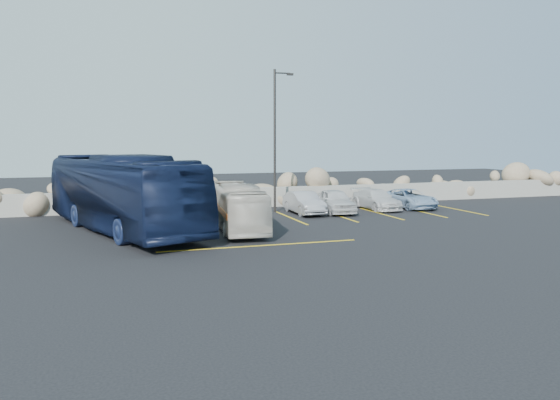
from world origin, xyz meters
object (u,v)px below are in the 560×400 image
object	(u,v)px
vintage_bus	(237,207)
car_b	(304,203)
car_a	(335,201)
car_c	(376,199)
lamppost	(276,136)
car_d	(409,199)
tour_coach	(121,193)

from	to	relation	value
vintage_bus	car_b	xyz separation A→B (m)	(4.72, 3.88, -0.42)
car_a	car_c	world-z (taller)	car_a
lamppost	car_d	xyz separation A→B (m)	(8.22, -0.71, -3.72)
lamppost	car_d	world-z (taller)	lamppost
lamppost	vintage_bus	bearing A→B (deg)	-124.10
lamppost	car_a	size ratio (longest dim) A/B	2.04
vintage_bus	car_b	world-z (taller)	vintage_bus
car_c	tour_coach	bearing A→B (deg)	-168.69
lamppost	vintage_bus	xyz separation A→B (m)	(-3.47, -5.12, -3.25)
vintage_bus	car_c	distance (m)	10.54
tour_coach	car_c	bearing A→B (deg)	-5.90
car_d	car_c	bearing A→B (deg)	174.35
car_a	car_b	distance (m)	1.85
lamppost	car_a	bearing A→B (deg)	-22.91
lamppost	vintage_bus	size ratio (longest dim) A/B	1.07
vintage_bus	car_a	xyz separation A→B (m)	(6.57, 3.81, -0.37)
vintage_bus	car_b	distance (m)	6.13
tour_coach	car_d	size ratio (longest dim) A/B	3.00
lamppost	car_a	world-z (taller)	lamppost
vintage_bus	car_a	size ratio (longest dim) A/B	1.91
car_d	vintage_bus	bearing A→B (deg)	-162.71
car_a	car_d	size ratio (longest dim) A/B	0.95
car_d	car_a	bearing A→B (deg)	-176.71
lamppost	car_b	xyz separation A→B (m)	(1.26, -1.24, -3.68)
car_a	car_b	world-z (taller)	car_a
car_a	car_d	xyz separation A→B (m)	(5.12, 0.60, -0.10)
car_b	tour_coach	bearing A→B (deg)	-164.81
lamppost	tour_coach	world-z (taller)	lamppost
tour_coach	car_d	bearing A→B (deg)	-7.81
car_b	vintage_bus	bearing A→B (deg)	-141.01
vintage_bus	tour_coach	xyz separation A→B (m)	(-5.09, 1.14, 0.68)
tour_coach	car_b	bearing A→B (deg)	-3.22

